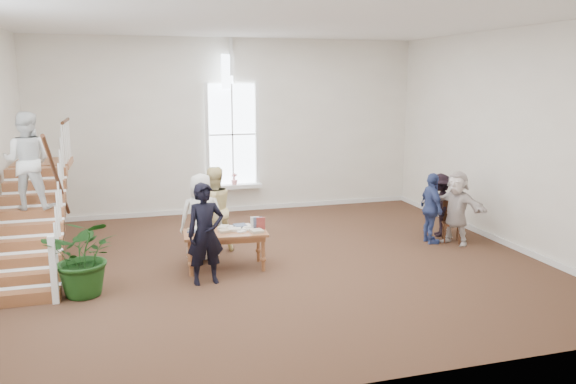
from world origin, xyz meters
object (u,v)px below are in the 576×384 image
object	(u,v)px
side_chair	(451,220)
woman_cluster_b	(440,205)
person_yellow	(213,210)
library_table	(226,236)
woman_cluster_a	(431,208)
floor_plant	(85,256)
woman_cluster_c	(456,208)
elderly_woman	(202,218)
police_officer	(205,234)

from	to	relation	value
side_chair	woman_cluster_b	bearing A→B (deg)	118.65
person_yellow	side_chair	world-z (taller)	person_yellow
woman_cluster_b	side_chair	distance (m)	0.51
person_yellow	library_table	bearing A→B (deg)	77.20
library_table	woman_cluster_a	bearing A→B (deg)	9.18
woman_cluster_a	floor_plant	bearing A→B (deg)	103.93
woman_cluster_c	side_chair	distance (m)	0.37
person_yellow	woman_cluster_c	world-z (taller)	person_yellow
elderly_woman	woman_cluster_c	world-z (taller)	elderly_woman
elderly_woman	woman_cluster_a	distance (m)	4.87
person_yellow	floor_plant	bearing A→B (deg)	20.37
library_table	woman_cluster_c	size ratio (longest dim) A/B	0.99
woman_cluster_a	elderly_woman	bearing A→B (deg)	92.98
woman_cluster_a	woman_cluster_c	size ratio (longest dim) A/B	0.97
woman_cluster_b	library_table	bearing A→B (deg)	-58.19
police_officer	woman_cluster_c	size ratio (longest dim) A/B	1.12
person_yellow	woman_cluster_a	world-z (taller)	person_yellow
elderly_woman	police_officer	bearing A→B (deg)	88.71
library_table	police_officer	xyz separation A→B (m)	(-0.47, -0.67, 0.25)
library_table	woman_cluster_c	distance (m)	4.98
person_yellow	floor_plant	xyz separation A→B (m)	(-2.36, -1.76, -0.21)
police_officer	elderly_woman	xyz separation A→B (m)	(0.10, 1.25, -0.02)
library_table	side_chair	world-z (taller)	side_chair
woman_cluster_c	floor_plant	size ratio (longest dim) A/B	1.19
elderly_woman	woman_cluster_a	size ratio (longest dim) A/B	1.12
police_officer	woman_cluster_b	xyz separation A→B (m)	(5.44, 1.53, -0.17)
library_table	elderly_woman	xyz separation A→B (m)	(-0.37, 0.58, 0.23)
woman_cluster_a	woman_cluster_c	xyz separation A→B (m)	(0.47, -0.20, 0.03)
library_table	floor_plant	size ratio (longest dim) A/B	1.18
police_officer	floor_plant	xyz separation A→B (m)	(-1.96, -0.01, -0.22)
person_yellow	woman_cluster_a	bearing A→B (deg)	155.29
library_table	police_officer	distance (m)	0.85
woman_cluster_b	side_chair	size ratio (longest dim) A/B	1.63
woman_cluster_a	floor_plant	distance (m)	7.01
police_officer	side_chair	distance (m)	5.59
woman_cluster_b	woman_cluster_c	size ratio (longest dim) A/B	0.90
person_yellow	floor_plant	distance (m)	2.95
woman_cluster_b	floor_plant	size ratio (longest dim) A/B	1.06
elderly_woman	woman_cluster_a	world-z (taller)	elderly_woman
woman_cluster_a	police_officer	bearing A→B (deg)	107.24
woman_cluster_a	side_chair	world-z (taller)	woman_cluster_a
library_table	woman_cluster_a	size ratio (longest dim) A/B	1.02
person_yellow	elderly_woman	bearing A→B (deg)	42.62
police_officer	woman_cluster_c	world-z (taller)	police_officer
elderly_woman	woman_cluster_c	bearing A→B (deg)	179.37
elderly_woman	person_yellow	distance (m)	0.58
side_chair	woman_cluster_a	bearing A→B (deg)	-155.08
person_yellow	woman_cluster_a	xyz separation A→B (m)	(4.57, -0.67, -0.12)
person_yellow	police_officer	bearing A→B (deg)	60.71
side_chair	elderly_woman	bearing A→B (deg)	-156.92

